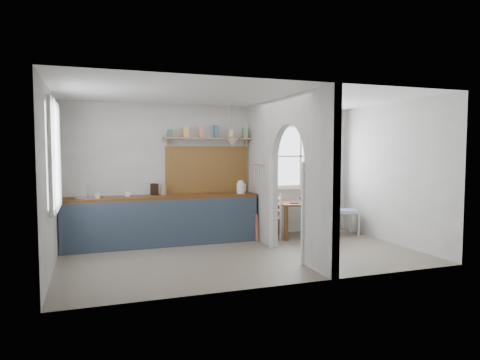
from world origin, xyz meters
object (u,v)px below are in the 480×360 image
object	(u,v)px
chair_right	(345,210)
kettle	(241,187)
chair_left	(267,216)
vase	(304,196)
dining_table	(306,219)

from	to	relation	value
chair_right	kettle	xyz separation A→B (m)	(-2.22, 0.16, 0.53)
chair_left	vase	size ratio (longest dim) A/B	4.80
chair_right	vase	distance (m)	0.92
kettle	vase	world-z (taller)	kettle
dining_table	kettle	xyz separation A→B (m)	(-1.34, 0.12, 0.68)
chair_left	kettle	bearing A→B (deg)	-99.44
chair_right	kettle	world-z (taller)	kettle
kettle	chair_right	bearing A→B (deg)	14.57
dining_table	chair_left	bearing A→B (deg)	-174.93
chair_left	dining_table	bearing A→B (deg)	82.17
chair_left	vase	distance (m)	0.91
vase	kettle	bearing A→B (deg)	-178.09
chair_right	dining_table	bearing A→B (deg)	99.84
dining_table	vase	bearing A→B (deg)	86.67
chair_right	chair_left	bearing A→B (deg)	98.87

